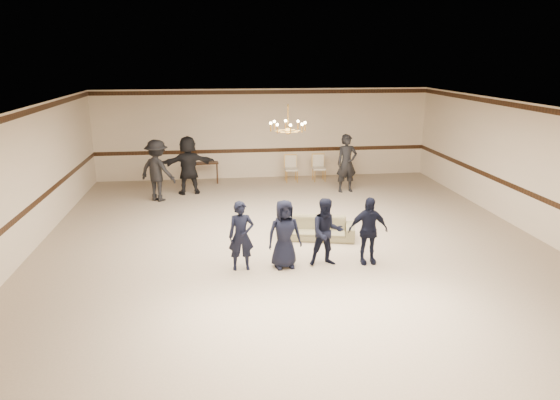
{
  "coord_description": "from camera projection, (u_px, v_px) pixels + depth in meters",
  "views": [
    {
      "loc": [
        -1.77,
        -11.22,
        4.32
      ],
      "look_at": [
        -0.39,
        -0.5,
        1.24
      ],
      "focal_mm": 32.63,
      "sensor_mm": 36.0,
      "label": 1
    }
  ],
  "objects": [
    {
      "name": "banquet_chair_right",
      "position": [
        347.0,
        167.0,
        18.2
      ],
      "size": [
        0.45,
        0.45,
        0.93
      ],
      "primitive_type": null,
      "rotation": [
        0.0,
        0.0,
        -0.01
      ],
      "color": "beige",
      "rests_on": "floor"
    },
    {
      "name": "chandelier",
      "position": [
        288.0,
        118.0,
        12.27
      ],
      "size": [
        0.94,
        0.94,
        0.89
      ],
      "primitive_type": null,
      "color": "gold",
      "rests_on": "ceiling"
    },
    {
      "name": "chair_rail",
      "position": [
        264.0,
        150.0,
        18.49
      ],
      "size": [
        12.0,
        0.02,
        0.14
      ],
      "primitive_type": "cube",
      "color": "#311B0E",
      "rests_on": "wall_back"
    },
    {
      "name": "adult_mid",
      "position": [
        188.0,
        165.0,
        16.27
      ],
      "size": [
        1.82,
        0.84,
        1.89
      ],
      "primitive_type": "imported",
      "rotation": [
        0.0,
        0.0,
        3.31
      ],
      "color": "black",
      "rests_on": "floor"
    },
    {
      "name": "room",
      "position": [
        294.0,
        179.0,
        11.66
      ],
      "size": [
        12.01,
        14.01,
        3.21
      ],
      "color": "#BCA991",
      "rests_on": "ground"
    },
    {
      "name": "boy_c",
      "position": [
        327.0,
        232.0,
        10.71
      ],
      "size": [
        0.73,
        0.57,
        1.47
      ],
      "primitive_type": "imported",
      "rotation": [
        0.0,
        0.0,
        0.02
      ],
      "color": "black",
      "rests_on": "floor"
    },
    {
      "name": "adult_right",
      "position": [
        347.0,
        163.0,
        16.51
      ],
      "size": [
        0.74,
        0.54,
        1.89
      ],
      "primitive_type": "imported",
      "rotation": [
        0.0,
        0.0,
        0.13
      ],
      "color": "black",
      "rests_on": "floor"
    },
    {
      "name": "banquet_chair_mid",
      "position": [
        319.0,
        168.0,
        18.08
      ],
      "size": [
        0.48,
        0.48,
        0.93
      ],
      "primitive_type": null,
      "rotation": [
        0.0,
        0.0,
        -0.07
      ],
      "color": "beige",
      "rests_on": "floor"
    },
    {
      "name": "boy_b",
      "position": [
        284.0,
        234.0,
        10.6
      ],
      "size": [
        0.78,
        0.56,
        1.47
      ],
      "primitive_type": "imported",
      "rotation": [
        0.0,
        0.0,
        0.14
      ],
      "color": "black",
      "rests_on": "floor"
    },
    {
      "name": "banquet_chair_left",
      "position": [
        291.0,
        169.0,
        17.96
      ],
      "size": [
        0.47,
        0.47,
        0.93
      ],
      "primitive_type": null,
      "rotation": [
        0.0,
        0.0,
        -0.05
      ],
      "color": "beige",
      "rests_on": "floor"
    },
    {
      "name": "settee",
      "position": [
        317.0,
        228.0,
        12.4
      ],
      "size": [
        1.92,
        1.09,
        0.53
      ],
      "primitive_type": "imported",
      "rotation": [
        0.0,
        0.0,
        -0.23
      ],
      "color": "#7C7952",
      "rests_on": "floor"
    },
    {
      "name": "adult_left",
      "position": [
        157.0,
        171.0,
        15.49
      ],
      "size": [
        1.41,
        1.25,
        1.89
      ],
      "primitive_type": "imported",
      "rotation": [
        0.0,
        0.0,
        2.58
      ],
      "color": "black",
      "rests_on": "floor"
    },
    {
      "name": "crown_molding",
      "position": [
        264.0,
        92.0,
        17.92
      ],
      "size": [
        12.0,
        0.02,
        0.14
      ],
      "primitive_type": "cube",
      "color": "#311B0E",
      "rests_on": "wall_back"
    },
    {
      "name": "boy_d",
      "position": [
        368.0,
        230.0,
        10.82
      ],
      "size": [
        0.86,
        0.36,
        1.47
      ],
      "primitive_type": "imported",
      "rotation": [
        0.0,
        0.0,
        0.01
      ],
      "color": "black",
      "rests_on": "floor"
    },
    {
      "name": "console_table",
      "position": [
        206.0,
        173.0,
        17.8
      ],
      "size": [
        0.9,
        0.44,
        0.74
      ],
      "primitive_type": "cube",
      "rotation": [
        0.0,
        0.0,
        0.08
      ],
      "color": "#321E10",
      "rests_on": "floor"
    },
    {
      "name": "boy_a",
      "position": [
        241.0,
        236.0,
        10.49
      ],
      "size": [
        0.54,
        0.36,
        1.47
      ],
      "primitive_type": "imported",
      "rotation": [
        0.0,
        0.0,
        0.02
      ],
      "color": "black",
      "rests_on": "floor"
    }
  ]
}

